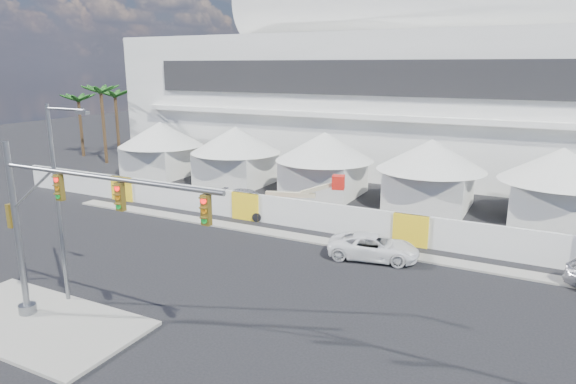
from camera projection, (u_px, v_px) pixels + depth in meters
The scene contains 11 objects.
ground at pixel (188, 325), 22.20m from camera, with size 160.00×160.00×0.00m, color black.
median_island at pixel (34, 322), 22.27m from camera, with size 10.00×5.00×0.15m, color gray.
stadium at pixel (510, 80), 51.83m from camera, with size 80.00×24.80×21.98m.
tent_row at pixel (375, 163), 41.92m from camera, with size 53.40×8.40×5.40m.
hoarding_fence at pixel (411, 230), 31.79m from camera, with size 70.00×0.25×2.00m, color silver.
palm_cluster at pixel (115, 100), 60.90m from camera, with size 10.60×10.60×8.55m.
pickup_curb at pixel (374, 247), 29.61m from camera, with size 5.20×2.40×1.45m, color white.
lot_car_c at pixel (248, 198), 40.77m from camera, with size 4.49×1.83×1.30m, color silver.
traffic_mast at pixel (53, 228), 20.88m from camera, with size 11.18×0.75×7.71m.
streetlight_median at pixel (60, 192), 22.98m from camera, with size 2.54×0.25×9.17m.
boom_lift at pixel (283, 208), 36.93m from camera, with size 6.96×2.45×3.42m.
Camera 1 is at (13.12, -15.92, 10.92)m, focal length 32.00 mm.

